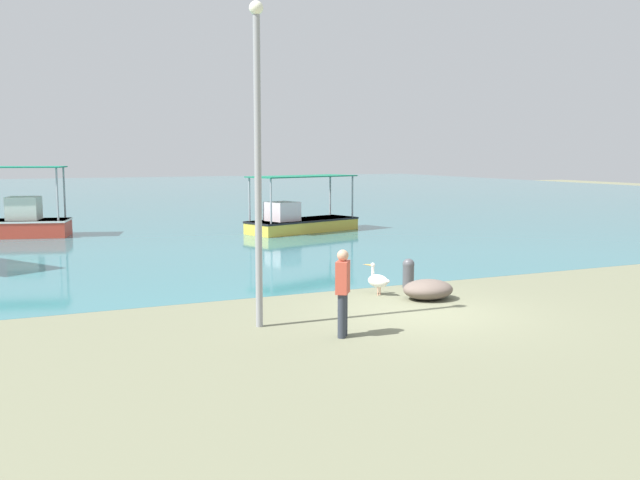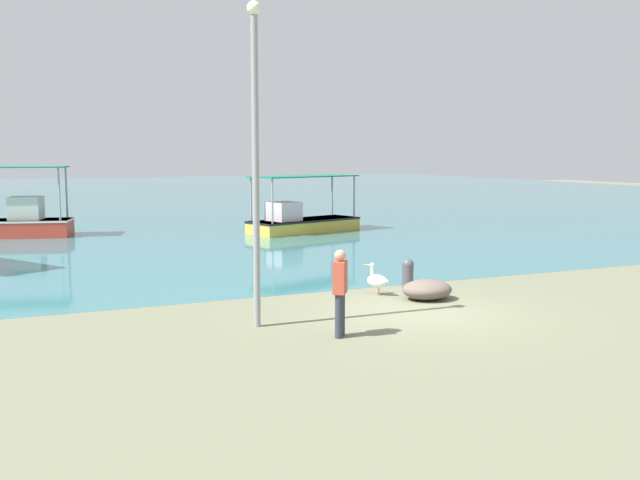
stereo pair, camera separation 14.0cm
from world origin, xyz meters
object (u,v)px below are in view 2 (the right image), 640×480
object	(u,v)px
pelican	(377,280)
lamp_post	(255,149)
net_pile	(427,290)
fisherman_standing	(340,290)
fishing_boat_far_left	(301,220)
mooring_bollard	(408,272)

from	to	relation	value
pelican	lamp_post	xyz separation A→B (m)	(-3.76, -1.84, 3.20)
net_pile	lamp_post	bearing A→B (deg)	-168.95
fisherman_standing	net_pile	size ratio (longest dim) A/B	1.36
fishing_boat_far_left	fisherman_standing	distance (m)	18.31
mooring_bollard	net_pile	bearing A→B (deg)	-102.84
fisherman_standing	lamp_post	bearing A→B (deg)	129.61
fishing_boat_far_left	net_pile	world-z (taller)	fishing_boat_far_left
fishing_boat_far_left	pelican	bearing A→B (deg)	-104.96
fisherman_standing	net_pile	xyz separation A→B (m)	(3.44, 2.33, -0.67)
fishing_boat_far_left	mooring_bollard	xyz separation A→B (m)	(-2.53, -13.41, -0.15)
pelican	net_pile	xyz separation A→B (m)	(0.86, -0.94, -0.14)
pelican	net_pile	world-z (taller)	pelican
mooring_bollard	fisherman_standing	world-z (taller)	fisherman_standing
lamp_post	net_pile	xyz separation A→B (m)	(4.62, 0.90, -3.34)
fisherman_standing	net_pile	distance (m)	4.21
mooring_bollard	net_pile	xyz separation A→B (m)	(-0.33, -1.45, -0.17)
lamp_post	fisherman_standing	distance (m)	3.25
pelican	fisherman_standing	xyz separation A→B (m)	(-2.58, -3.27, 0.53)
lamp_post	mooring_bollard	distance (m)	6.33
fishing_boat_far_left	lamp_post	distance (m)	17.70
lamp_post	net_pile	size ratio (longest dim) A/B	5.17
fishing_boat_far_left	fisherman_standing	world-z (taller)	fishing_boat_far_left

